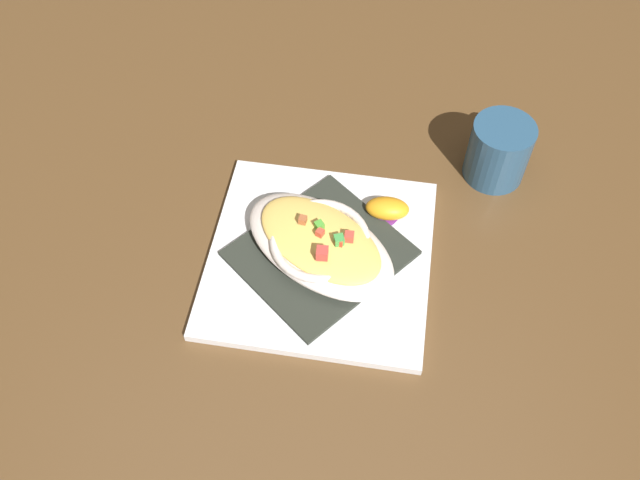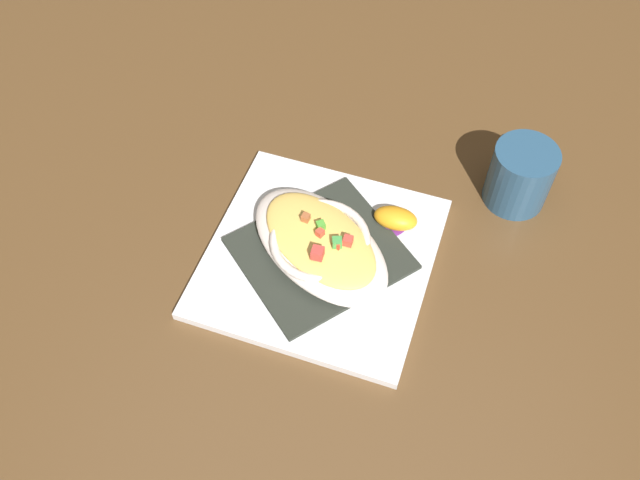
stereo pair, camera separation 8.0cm
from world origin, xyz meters
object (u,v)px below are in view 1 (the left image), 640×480
square_plate (320,257)px  gratin_dish (320,243)px  orange_garnish (387,210)px  coffee_mug (498,152)px

square_plate → gratin_dish: (0.00, 0.00, 0.03)m
square_plate → gratin_dish: 0.03m
orange_garnish → coffee_mug: bearing=114.1°
gratin_dish → orange_garnish: bearing=121.4°
square_plate → coffee_mug: 0.27m
square_plate → orange_garnish: (-0.05, 0.09, 0.02)m
square_plate → orange_garnish: bearing=121.3°
coffee_mug → gratin_dish: bearing=-63.1°
gratin_dish → coffee_mug: coffee_mug is taller
gratin_dish → coffee_mug: 0.27m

